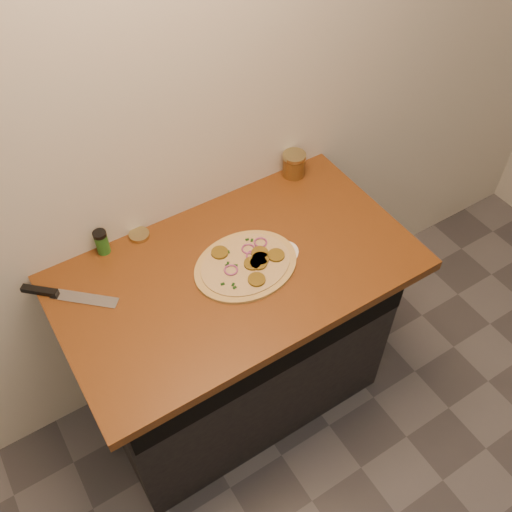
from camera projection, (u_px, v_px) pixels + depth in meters
cabinet at (235, 338)px, 2.27m from camera, size 1.10×0.60×0.86m
countertop at (236, 271)px, 1.91m from camera, size 1.20×0.70×0.04m
pizza at (247, 264)px, 1.89m from camera, size 0.37×0.37×0.02m
chefs_knife at (61, 294)px, 1.81m from camera, size 0.26×0.24×0.02m
mason_jar_lid at (139, 235)px, 1.98m from camera, size 0.08×0.08×0.02m
salsa_jar at (294, 164)px, 2.17m from camera, size 0.09×0.09×0.10m
spice_shaker at (102, 242)px, 1.91m from camera, size 0.05×0.05×0.09m
flour_spill at (275, 256)px, 1.93m from camera, size 0.19×0.19×0.00m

